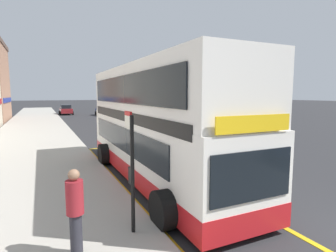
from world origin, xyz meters
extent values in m
plane|color=#28282B|center=(0.00, 32.00, 0.00)|extent=(260.00, 260.00, 0.00)
cube|color=#A39E93|center=(-7.00, 32.00, 0.07)|extent=(6.00, 76.00, 0.14)
cube|color=white|center=(-2.45, 7.27, 1.35)|extent=(2.45, 10.78, 2.30)
cube|color=white|center=(-2.45, 7.27, 3.45)|extent=(2.43, 10.56, 1.90)
cube|color=red|center=(-2.45, 7.27, 0.50)|extent=(2.47, 10.80, 0.60)
cube|color=black|center=(-2.45, 7.27, 2.52)|extent=(2.48, 9.91, 0.36)
cube|color=black|center=(-3.70, 7.67, 1.65)|extent=(0.04, 8.62, 0.90)
cube|color=black|center=(-3.70, 7.27, 3.50)|extent=(0.04, 9.48, 1.00)
cube|color=black|center=(-2.45, 1.86, 1.60)|extent=(2.16, 0.04, 1.10)
cube|color=yellow|center=(-2.45, 1.86, 2.72)|extent=(1.96, 0.04, 0.36)
cylinder|color=black|center=(-3.77, 3.39, 0.50)|extent=(0.56, 1.00, 1.00)
cylinder|color=black|center=(-1.13, 3.39, 0.50)|extent=(0.56, 1.00, 1.00)
cylinder|color=black|center=(-3.77, 10.23, 0.50)|extent=(0.56, 1.00, 1.00)
cylinder|color=black|center=(-1.13, 10.23, 0.50)|extent=(0.56, 1.00, 1.00)
cube|color=gold|center=(-3.92, 7.45, 0.01)|extent=(0.16, 13.84, 0.01)
cube|color=gold|center=(-1.07, 7.45, 0.01)|extent=(0.16, 13.84, 0.01)
cube|color=gold|center=(-2.49, 14.29, 0.01)|extent=(3.01, 0.16, 0.01)
cylinder|color=black|center=(-4.63, 3.35, 1.50)|extent=(0.09, 0.09, 2.73)
cube|color=silver|center=(-4.63, 3.60, 2.69)|extent=(0.05, 0.42, 0.30)
cube|color=red|center=(-4.63, 3.60, 2.89)|extent=(0.05, 0.42, 0.10)
cube|color=black|center=(-4.63, 3.45, 1.44)|extent=(0.06, 0.28, 0.40)
cube|color=navy|center=(-10.16, 37.48, 2.60)|extent=(0.08, 8.77, 0.56)
cube|color=maroon|center=(-2.64, 45.11, 0.66)|extent=(1.76, 4.20, 0.72)
cube|color=black|center=(-2.64, 45.01, 1.32)|extent=(1.52, 1.90, 0.60)
cylinder|color=black|center=(-3.58, 46.41, 0.30)|extent=(0.22, 0.60, 0.60)
cylinder|color=black|center=(-1.71, 46.41, 0.30)|extent=(0.22, 0.60, 0.60)
cylinder|color=black|center=(-3.58, 43.81, 0.30)|extent=(0.22, 0.60, 0.60)
cylinder|color=black|center=(-1.71, 43.81, 0.30)|extent=(0.22, 0.60, 0.60)
cube|color=black|center=(2.80, 23.72, 0.66)|extent=(1.76, 4.20, 0.72)
cube|color=black|center=(2.80, 23.62, 1.32)|extent=(1.52, 1.90, 0.60)
cylinder|color=black|center=(1.86, 25.02, 0.30)|extent=(0.22, 0.60, 0.60)
cylinder|color=black|center=(3.73, 25.02, 0.30)|extent=(0.22, 0.60, 0.60)
cylinder|color=black|center=(1.86, 22.41, 0.30)|extent=(0.22, 0.60, 0.60)
cylinder|color=black|center=(3.73, 22.41, 0.30)|extent=(0.22, 0.60, 0.60)
cube|color=navy|center=(2.60, 40.88, 0.66)|extent=(1.76, 4.20, 0.72)
cube|color=black|center=(2.60, 40.78, 1.32)|extent=(1.52, 1.90, 0.60)
cylinder|color=black|center=(1.67, 42.18, 0.30)|extent=(0.22, 0.60, 0.60)
cylinder|color=black|center=(3.54, 42.18, 0.30)|extent=(0.22, 0.60, 0.60)
cylinder|color=black|center=(1.67, 39.58, 0.30)|extent=(0.22, 0.60, 0.60)
cylinder|color=black|center=(3.54, 39.58, 0.30)|extent=(0.22, 0.60, 0.60)
cylinder|color=#26262D|center=(-5.93, 2.97, 0.56)|extent=(0.24, 0.24, 0.85)
cylinder|color=maroon|center=(-5.93, 2.97, 1.33)|extent=(0.34, 0.34, 0.67)
sphere|color=#8C664C|center=(-5.93, 2.97, 1.78)|extent=(0.23, 0.23, 0.23)
camera|label=1|loc=(-6.45, -2.41, 3.32)|focal=28.97mm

